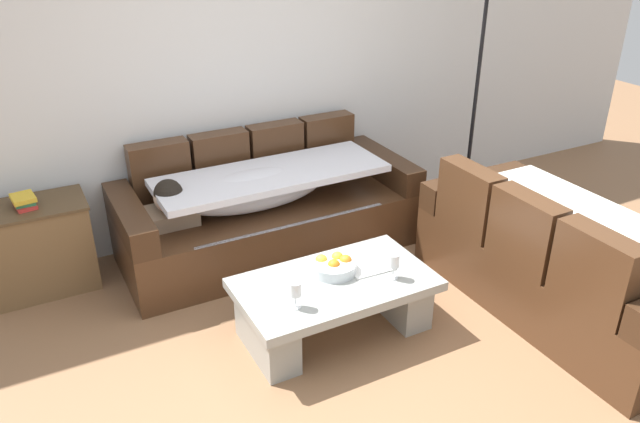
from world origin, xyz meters
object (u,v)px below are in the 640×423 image
object	(u,v)px
couch_along_wall	(264,211)
floor_lamp	(476,85)
fruit_bowl	(334,265)
book_stack_on_cabinet	(24,201)
wine_glass_near_right	(394,262)
wine_glass_near_left	(295,290)
open_magazine	(369,266)
coffee_table	(335,300)
side_cabinet	(37,248)
couch_near_window	(561,262)

from	to	relation	value
couch_along_wall	floor_lamp	size ratio (longest dim) A/B	1.14
fruit_bowl	floor_lamp	world-z (taller)	floor_lamp
book_stack_on_cabinet	wine_glass_near_right	bearing A→B (deg)	-38.86
wine_glass_near_right	floor_lamp	bearing A→B (deg)	36.94
wine_glass_near_left	book_stack_on_cabinet	xyz separation A→B (m)	(-1.24, 1.53, 0.19)
wine_glass_near_left	open_magazine	world-z (taller)	wine_glass_near_left
coffee_table	book_stack_on_cabinet	bearing A→B (deg)	138.56
couch_along_wall	side_cabinet	world-z (taller)	couch_along_wall
coffee_table	book_stack_on_cabinet	xyz separation A→B (m)	(-1.57, 1.39, 0.44)
couch_near_window	book_stack_on_cabinet	size ratio (longest dim) A/B	9.47
side_cabinet	fruit_bowl	bearing A→B (deg)	-39.04
couch_near_window	book_stack_on_cabinet	distance (m)	3.55
couch_along_wall	floor_lamp	distance (m)	2.01
couch_near_window	couch_along_wall	bearing A→B (deg)	41.25
floor_lamp	wine_glass_near_right	bearing A→B (deg)	-143.06
wine_glass_near_left	wine_glass_near_right	size ratio (longest dim) A/B	1.00
couch_along_wall	fruit_bowl	distance (m)	1.08
wine_glass_near_left	couch_near_window	bearing A→B (deg)	-9.61
coffee_table	wine_glass_near_right	world-z (taller)	wine_glass_near_right
coffee_table	open_magazine	world-z (taller)	open_magazine
couch_along_wall	wine_glass_near_right	size ratio (longest dim) A/B	13.45
wine_glass_near_left	side_cabinet	distance (m)	1.97
fruit_bowl	open_magazine	xyz separation A→B (m)	(0.22, -0.06, -0.04)
couch_near_window	floor_lamp	world-z (taller)	floor_lamp
floor_lamp	fruit_bowl	bearing A→B (deg)	-153.09
coffee_table	wine_glass_near_right	xyz separation A→B (m)	(0.33, -0.14, 0.26)
open_magazine	floor_lamp	bearing A→B (deg)	34.46
coffee_table	side_cabinet	size ratio (longest dim) A/B	1.67
side_cabinet	floor_lamp	bearing A→B (deg)	-6.19
coffee_table	fruit_bowl	world-z (taller)	fruit_bowl
fruit_bowl	book_stack_on_cabinet	world-z (taller)	book_stack_on_cabinet
coffee_table	book_stack_on_cabinet	world-z (taller)	book_stack_on_cabinet
fruit_bowl	side_cabinet	distance (m)	2.07
wine_glass_near_right	side_cabinet	distance (m)	2.44
book_stack_on_cabinet	floor_lamp	bearing A→B (deg)	-6.08
couch_near_window	open_magazine	distance (m)	1.27
coffee_table	wine_glass_near_left	bearing A→B (deg)	-156.98
coffee_table	floor_lamp	world-z (taller)	floor_lamp
couch_near_window	coffee_table	size ratio (longest dim) A/B	1.60
fruit_bowl	wine_glass_near_right	xyz separation A→B (m)	(0.28, -0.24, 0.07)
couch_along_wall	couch_near_window	size ratio (longest dim) A/B	1.16
couch_along_wall	coffee_table	xyz separation A→B (m)	(-0.03, -1.17, -0.09)
wine_glass_near_right	book_stack_on_cabinet	distance (m)	2.45
fruit_bowl	side_cabinet	world-z (taller)	side_cabinet
wine_glass_near_right	side_cabinet	size ratio (longest dim) A/B	0.23
couch_along_wall	side_cabinet	bearing A→B (deg)	171.87
open_magazine	side_cabinet	size ratio (longest dim) A/B	0.39
couch_along_wall	floor_lamp	world-z (taller)	floor_lamp
couch_near_window	side_cabinet	bearing A→B (deg)	58.55
couch_along_wall	floor_lamp	xyz separation A→B (m)	(1.84, -0.14, 0.78)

